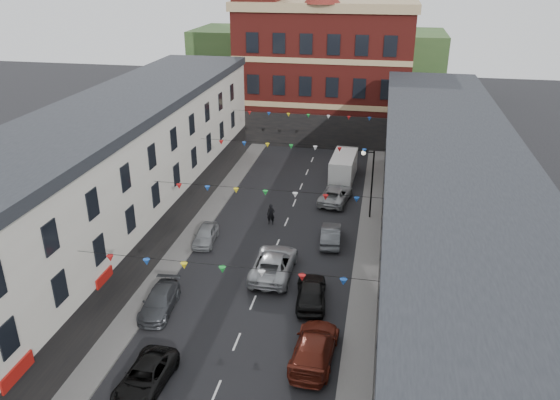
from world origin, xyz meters
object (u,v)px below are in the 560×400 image
Objects in this scene: street_lamp at (369,175)px; pedestrian at (271,214)px; car_right_e at (331,235)px; white_van at (343,167)px; car_left_e at (206,235)px; car_right_f at (335,194)px; car_right_c at (314,347)px; car_right_d at (311,292)px; car_left_c at (145,377)px; car_left_d at (160,301)px; moving_car at (274,263)px.

street_lamp is 3.38× the size of pedestrian.
white_van is at bearing -92.52° from car_right_e.
car_left_e is 2.15× the size of pedestrian.
car_right_e is at bearing 100.92° from car_right_f.
car_right_f is (-0.95, 21.60, -0.07)m from car_right_c.
car_right_d reaches higher than car_right_f.
car_left_e is at bearing -41.85° from car_right_d.
car_right_f is at bearing 42.09° from car_left_e.
car_left_c is 15.80m from car_left_e.
car_left_c is 19.02m from car_right_e.
car_right_d reaches higher than car_left_d.
car_right_f is (-0.42, 7.93, 0.02)m from car_right_e.
pedestrian reaches higher than car_left_e.
white_van is at bearing 64.23° from car_left_d.
white_van reaches higher than car_left_d.
white_van reaches higher than car_right_c.
car_right_e is (0.39, 8.31, -0.09)m from car_right_d.
street_lamp reaches higher than car_left_e.
car_left_d is 20.93m from car_right_f.
white_van reaches higher than pedestrian.
street_lamp is 1.43× the size of car_right_e.
car_right_e is (7.62, 17.43, 0.06)m from car_left_c.
street_lamp is at bearing 47.75° from car_left_d.
street_lamp reaches higher than car_right_e.
street_lamp is 1.17× the size of car_right_f.
white_van is at bearing -84.12° from car_right_f.
street_lamp is 1.31× the size of car_left_c.
car_right_d is 0.81× the size of white_van.
street_lamp reaches higher than car_left_d.
car_left_d is (-1.90, 6.52, 0.01)m from car_left_c.
car_right_d is (-0.92, 5.36, 0.00)m from car_right_c.
moving_car reaches higher than car_left_d.
moving_car reaches higher than car_right_c.
car_left_c is 1.09× the size of car_right_e.
moving_car reaches higher than car_left_e.
car_right_d is at bearing 10.89° from car_left_d.
car_right_e is at bearing 43.85° from car_left_d.
car_right_d is 1.10× the size of car_right_e.
street_lamp is at bearing 24.43° from car_left_e.
white_van is (7.40, 31.10, 0.62)m from car_left_c.
car_right_d is 16.24m from car_right_f.
pedestrian reaches higher than moving_car.
car_right_d is at bearing -70.69° from pedestrian.
car_left_d is 9.50m from car_right_d.
moving_car is 7.86m from pedestrian.
car_right_c is 13.68m from car_right_e.
white_van is (-0.22, 13.67, 0.57)m from car_right_e.
car_right_f reaches higher than car_right_e.
car_left_d is at bearing -108.02° from white_van.
car_right_e reaches higher than car_left_d.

